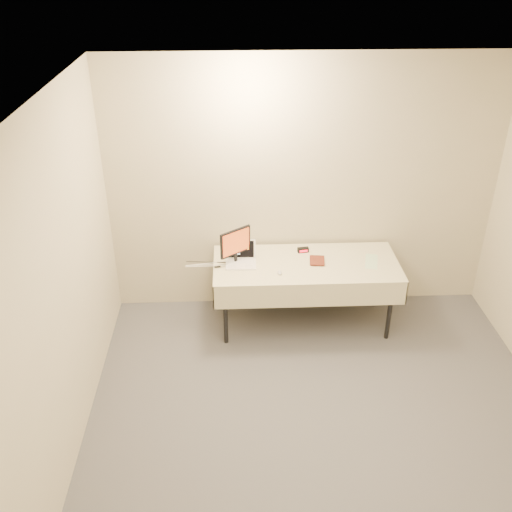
{
  "coord_description": "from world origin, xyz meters",
  "views": [
    {
      "loc": [
        -0.72,
        -2.87,
        3.61
      ],
      "look_at": [
        -0.51,
        1.99,
        0.86
      ],
      "focal_mm": 40.0,
      "sensor_mm": 36.0,
      "label": 1
    }
  ],
  "objects_px": {
    "monitor": "(235,244)",
    "book": "(310,253)",
    "table": "(306,268)",
    "laptop": "(241,258)"
  },
  "relations": [
    {
      "from": "table",
      "to": "monitor",
      "type": "height_order",
      "value": "monitor"
    },
    {
      "from": "monitor",
      "to": "book",
      "type": "bearing_deg",
      "value": -37.63
    },
    {
      "from": "table",
      "to": "laptop",
      "type": "xyz_separation_m",
      "value": [
        -0.66,
        0.04,
        0.11
      ]
    },
    {
      "from": "book",
      "to": "monitor",
      "type": "bearing_deg",
      "value": -173.58
    },
    {
      "from": "laptop",
      "to": "book",
      "type": "height_order",
      "value": "laptop"
    },
    {
      "from": "table",
      "to": "book",
      "type": "relative_size",
      "value": 9.47
    },
    {
      "from": "table",
      "to": "book",
      "type": "xyz_separation_m",
      "value": [
        0.04,
        0.03,
        0.16
      ]
    },
    {
      "from": "monitor",
      "to": "book",
      "type": "xyz_separation_m",
      "value": [
        0.75,
        -0.01,
        -0.12
      ]
    },
    {
      "from": "table",
      "to": "book",
      "type": "distance_m",
      "value": 0.17
    },
    {
      "from": "table",
      "to": "book",
      "type": "bearing_deg",
      "value": 36.99
    }
  ]
}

